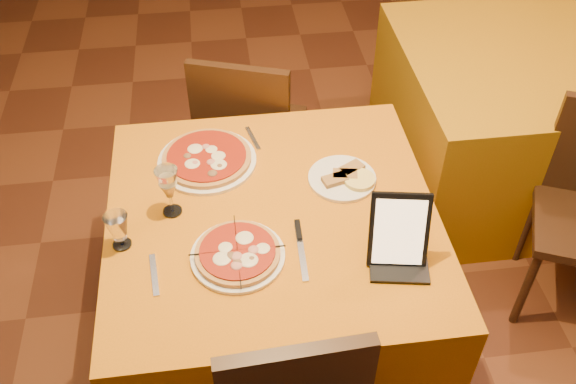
{
  "coord_description": "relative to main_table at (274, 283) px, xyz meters",
  "views": [
    {
      "loc": [
        -0.22,
        -1.3,
        2.28
      ],
      "look_at": [
        -0.03,
        0.18,
        0.86
      ],
      "focal_mm": 40.0,
      "sensor_mm": 36.0,
      "label": 1
    }
  ],
  "objects": [
    {
      "name": "floor",
      "position": [
        0.08,
        -0.2,
        -0.38
      ],
      "size": [
        6.0,
        7.0,
        0.01
      ],
      "primitive_type": "cube",
      "color": "#5E2D19",
      "rests_on": "ground"
    },
    {
      "name": "main_table",
      "position": [
        0.0,
        0.0,
        0.0
      ],
      "size": [
        1.1,
        1.1,
        0.75
      ],
      "primitive_type": "cube",
      "color": "orange",
      "rests_on": "floor"
    },
    {
      "name": "side_table",
      "position": [
        1.25,
        0.84,
        0.0
      ],
      "size": [
        1.1,
        1.1,
        0.75
      ],
      "primitive_type": "cube",
      "color": "#B1750B",
      "rests_on": "floor"
    },
    {
      "name": "chair_main_far",
      "position": [
        0.0,
        0.83,
        0.08
      ],
      "size": [
        0.59,
        0.59,
        0.91
      ],
      "primitive_type": null,
      "rotation": [
        0.0,
        0.0,
        2.8
      ],
      "color": "black",
      "rests_on": "floor"
    },
    {
      "name": "chair_side_far",
      "position": [
        1.25,
        1.66,
        0.08
      ],
      "size": [
        0.46,
        0.46,
        0.91
      ],
      "primitive_type": null,
      "rotation": [
        0.0,
        0.0,
        3.16
      ],
      "color": "black",
      "rests_on": "floor"
    },
    {
      "name": "pizza_near",
      "position": [
        -0.13,
        -0.18,
        0.39
      ],
      "size": [
        0.3,
        0.3,
        0.03
      ],
      "rotation": [
        0.0,
        0.0,
        0.09
      ],
      "color": "white",
      "rests_on": "main_table"
    },
    {
      "name": "pizza_far",
      "position": [
        -0.21,
        0.29,
        0.39
      ],
      "size": [
        0.36,
        0.36,
        0.03
      ],
      "rotation": [
        0.0,
        0.0,
        -0.32
      ],
      "color": "white",
      "rests_on": "main_table"
    },
    {
      "name": "cutlet_dish",
      "position": [
        0.26,
        0.13,
        0.39
      ],
      "size": [
        0.24,
        0.24,
        0.03
      ],
      "rotation": [
        0.0,
        0.0,
        0.27
      ],
      "color": "white",
      "rests_on": "main_table"
    },
    {
      "name": "wine_glass",
      "position": [
        -0.33,
        0.05,
        0.47
      ],
      "size": [
        0.07,
        0.07,
        0.19
      ],
      "primitive_type": null,
      "rotation": [
        0.0,
        0.0,
        -0.02
      ],
      "color": "tan",
      "rests_on": "main_table"
    },
    {
      "name": "water_glass",
      "position": [
        -0.49,
        -0.08,
        0.44
      ],
      "size": [
        0.08,
        0.08,
        0.13
      ],
      "primitive_type": null,
      "rotation": [
        0.0,
        0.0,
        -0.04
      ],
      "color": "white",
      "rests_on": "main_table"
    },
    {
      "name": "tablet",
      "position": [
        0.36,
        -0.24,
        0.49
      ],
      "size": [
        0.19,
        0.13,
        0.23
      ],
      "primitive_type": "cube",
      "rotation": [
        -0.35,
        0.0,
        -0.18
      ],
      "color": "black",
      "rests_on": "main_table"
    },
    {
      "name": "knife",
      "position": [
        0.07,
        -0.18,
        0.38
      ],
      "size": [
        0.03,
        0.24,
        0.01
      ],
      "primitive_type": "cube",
      "rotation": [
        0.0,
        0.0,
        1.54
      ],
      "color": "#B8B8BF",
      "rests_on": "main_table"
    },
    {
      "name": "fork_near",
      "position": [
        -0.39,
        -0.22,
        0.38
      ],
      "size": [
        0.04,
        0.17,
        0.01
      ],
      "primitive_type": "cube",
      "rotation": [
        0.0,
        0.0,
        1.67
      ],
      "color": "#ADADB4",
      "rests_on": "main_table"
    },
    {
      "name": "fork_far",
      "position": [
        -0.03,
        0.4,
        0.38
      ],
      "size": [
        0.05,
        0.14,
        0.01
      ],
      "primitive_type": "cube",
      "rotation": [
        0.0,
        0.0,
        1.81
      ],
      "color": "silver",
      "rests_on": "main_table"
    }
  ]
}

